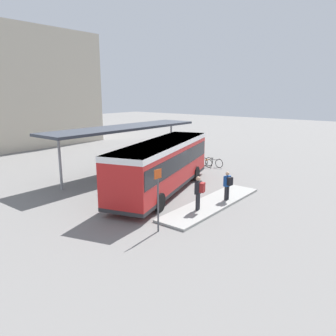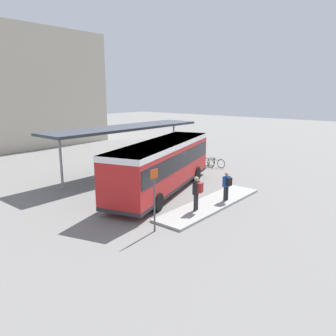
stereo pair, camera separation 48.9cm
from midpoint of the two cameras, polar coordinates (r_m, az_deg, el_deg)
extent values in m
plane|color=slate|center=(20.22, -0.26, -4.07)|extent=(120.00, 120.00, 0.00)
cube|color=#9E9E99|center=(18.00, 8.27, -6.20)|extent=(7.75, 1.80, 0.12)
cube|color=red|center=(19.78, -0.27, 0.66)|extent=(10.75, 5.41, 2.71)
cube|color=white|center=(19.56, -0.27, 4.11)|extent=(10.78, 5.43, 0.30)
cube|color=black|center=(19.72, -0.27, 1.58)|extent=(10.56, 5.37, 0.95)
cube|color=black|center=(24.55, 4.50, 3.83)|extent=(0.73, 2.14, 1.04)
cube|color=#28282B|center=(20.09, -0.26, -2.84)|extent=(10.77, 5.42, 0.20)
cylinder|color=black|center=(23.42, 0.24, -0.44)|extent=(1.01, 0.55, 0.97)
cylinder|color=black|center=(22.67, 5.64, -0.97)|extent=(1.01, 0.55, 0.97)
cylinder|color=black|center=(17.79, -7.82, -4.98)|extent=(1.01, 0.55, 0.97)
cylinder|color=black|center=(16.79, -0.97, -5.97)|extent=(1.01, 0.55, 0.97)
cylinder|color=#232328|center=(16.61, 5.61, -6.01)|extent=(0.16, 0.16, 0.86)
cylinder|color=#232328|center=(16.78, 5.85, -5.82)|extent=(0.16, 0.16, 0.86)
cube|color=black|center=(16.46, 5.79, -3.45)|extent=(0.47, 0.32, 0.64)
cube|color=maroon|center=(16.38, 6.51, -3.44)|extent=(0.36, 0.28, 0.49)
sphere|color=tan|center=(16.34, 5.82, -1.90)|extent=(0.23, 0.23, 0.23)
cylinder|color=#232328|center=(18.37, 10.61, -4.42)|extent=(0.15, 0.15, 0.78)
cylinder|color=#232328|center=(18.49, 10.99, -4.32)|extent=(0.15, 0.15, 0.78)
cube|color=#194799|center=(18.24, 10.89, -2.31)|extent=(0.43, 0.30, 0.59)
cube|color=black|center=(18.10, 11.36, -2.36)|extent=(0.33, 0.26, 0.45)
sphere|color=tan|center=(18.13, 10.95, -1.03)|extent=(0.21, 0.21, 0.21)
torus|color=black|center=(26.63, 9.75, 0.75)|extent=(0.10, 0.73, 0.73)
torus|color=black|center=(27.18, 8.04, 1.06)|extent=(0.10, 0.73, 0.73)
cylinder|color=black|center=(26.85, 8.91, 1.40)|extent=(0.09, 0.77, 0.04)
cylinder|color=black|center=(26.97, 8.59, 1.33)|extent=(0.04, 0.04, 0.36)
cube|color=black|center=(26.93, 8.61, 1.70)|extent=(0.08, 0.18, 0.04)
cylinder|color=black|center=(26.62, 9.61, 1.46)|extent=(0.48, 0.07, 0.03)
torus|color=black|center=(26.58, 7.98, 0.76)|extent=(0.12, 0.71, 0.70)
torus|color=black|center=(27.17, 6.40, 1.07)|extent=(0.12, 0.71, 0.70)
cylinder|color=orange|center=(26.83, 7.20, 1.40)|extent=(0.12, 0.74, 0.04)
cylinder|color=orange|center=(26.94, 6.91, 1.34)|extent=(0.04, 0.04, 0.35)
cube|color=black|center=(26.91, 6.92, 1.69)|extent=(0.09, 0.19, 0.04)
cylinder|color=orange|center=(26.58, 7.84, 1.45)|extent=(0.48, 0.09, 0.03)
torus|color=black|center=(27.64, 5.42, 1.30)|extent=(0.12, 0.70, 0.70)
torus|color=black|center=(27.21, 7.17, 1.07)|extent=(0.12, 0.70, 0.70)
cylinder|color=red|center=(27.38, 6.30, 1.65)|extent=(0.11, 0.74, 0.04)
cylinder|color=red|center=(27.31, 6.62, 1.49)|extent=(0.04, 0.04, 0.34)
cube|color=black|center=(27.28, 6.63, 1.85)|extent=(0.09, 0.19, 0.04)
cylinder|color=red|center=(27.53, 5.61, 1.91)|extent=(0.48, 0.08, 0.03)
cube|color=#383D47|center=(24.45, -6.71, 7.01)|extent=(13.14, 2.96, 0.18)
cylinder|color=gray|center=(21.31, -17.51, 0.83)|extent=(0.16, 0.16, 3.32)
cylinder|color=gray|center=(28.77, 1.48, 4.49)|extent=(0.16, 0.16, 3.32)
cylinder|color=slate|center=(21.09, -7.96, -2.69)|extent=(0.60, 0.60, 0.55)
sphere|color=#235B28|center=(20.95, -8.01, -1.29)|extent=(0.69, 0.69, 0.69)
cylinder|color=#4C4C51|center=(14.20, -1.38, -6.52)|extent=(0.08, 0.08, 2.40)
cube|color=#D84C19|center=(13.80, -1.42, -1.04)|extent=(0.44, 0.03, 0.40)
camera|label=1|loc=(0.24, -89.31, 0.16)|focal=35.00mm
camera|label=2|loc=(0.24, 90.69, -0.16)|focal=35.00mm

